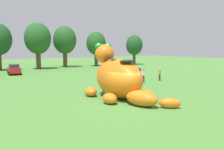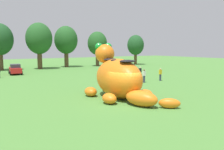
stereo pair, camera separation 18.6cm
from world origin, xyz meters
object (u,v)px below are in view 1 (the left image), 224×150
object	(u,v)px
spectator_mid_field	(109,68)
spectator_by_cars	(139,73)
spectator_far_side	(160,74)
giant_inflatable_creature	(118,78)
spectator_wandering	(144,76)
car_red	(14,69)

from	to	relation	value
spectator_mid_field	spectator_by_cars	xyz separation A→B (m)	(-0.79, -9.43, 0.00)
spectator_mid_field	spectator_far_side	bearing A→B (deg)	-89.93
giant_inflatable_creature	spectator_by_cars	size ratio (longest dim) A/B	5.69
spectator_wandering	spectator_far_side	xyz separation A→B (m)	(2.93, 0.06, 0.00)
giant_inflatable_creature	car_red	size ratio (longest dim) A/B	2.29
spectator_by_cars	spectator_far_side	xyz separation A→B (m)	(0.81, -3.27, 0.00)
giant_inflatable_creature	spectator_wandering	size ratio (longest dim) A/B	5.69
spectator_mid_field	spectator_by_cars	distance (m)	9.46
car_red	spectator_mid_field	distance (m)	16.01
car_red	spectator_far_side	xyz separation A→B (m)	(14.83, -18.78, -0.01)
spectator_mid_field	spectator_far_side	world-z (taller)	same
giant_inflatable_creature	spectator_by_cars	xyz separation A→B (m)	(10.01, 8.96, -0.95)
giant_inflatable_creature	spectator_by_cars	world-z (taller)	giant_inflatable_creature
spectator_wandering	spectator_far_side	distance (m)	2.93
car_red	spectator_mid_field	size ratio (longest dim) A/B	2.49
giant_inflatable_creature	spectator_mid_field	world-z (taller)	giant_inflatable_creature
car_red	spectator_far_side	size ratio (longest dim) A/B	2.49
car_red	spectator_mid_field	bearing A→B (deg)	-22.32
spectator_mid_field	giant_inflatable_creature	bearing A→B (deg)	-120.45
giant_inflatable_creature	spectator_wandering	xyz separation A→B (m)	(7.90, 5.63, -0.95)
spectator_mid_field	spectator_by_cars	bearing A→B (deg)	-94.82
spectator_wandering	giant_inflatable_creature	bearing A→B (deg)	-144.53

